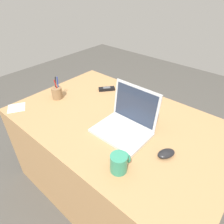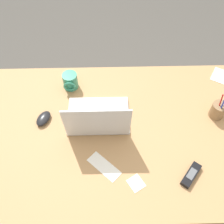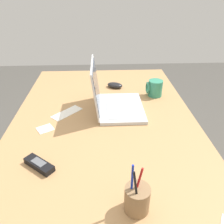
% 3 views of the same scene
% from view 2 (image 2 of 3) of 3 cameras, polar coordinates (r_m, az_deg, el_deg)
% --- Properties ---
extents(ground_plane, '(6.00, 6.00, 0.00)m').
position_cam_2_polar(ground_plane, '(2.08, 0.93, -14.35)').
color(ground_plane, '#4C4944').
extents(desk, '(1.47, 0.95, 0.71)m').
position_cam_2_polar(desk, '(1.75, 1.09, -10.12)').
color(desk, tan).
rests_on(desk, ground).
extents(laptop, '(0.33, 0.28, 0.27)m').
position_cam_2_polar(laptop, '(1.42, -2.93, -1.25)').
color(laptop, silver).
rests_on(laptop, desk).
extents(computer_mouse, '(0.10, 0.12, 0.03)m').
position_cam_2_polar(computer_mouse, '(1.51, -14.21, -1.34)').
color(computer_mouse, black).
rests_on(computer_mouse, desk).
extents(coffee_mug_white, '(0.09, 0.10, 0.10)m').
position_cam_2_polar(coffee_mug_white, '(1.60, -8.76, 6.41)').
color(coffee_mug_white, '#338C6B').
rests_on(coffee_mug_white, desk).
extents(cordless_phone, '(0.12, 0.13, 0.03)m').
position_cam_2_polar(cordless_phone, '(1.37, 16.29, -12.56)').
color(cordless_phone, black).
rests_on(cordless_phone, desk).
extents(pen_holder, '(0.08, 0.08, 0.18)m').
position_cam_2_polar(pen_holder, '(1.56, 21.41, 0.39)').
color(pen_holder, olive).
rests_on(pen_holder, desk).
extents(paper_note_near_laptop, '(0.16, 0.16, 0.00)m').
position_cam_2_polar(paper_note_near_laptop, '(1.81, 22.15, 6.93)').
color(paper_note_near_laptop, white).
rests_on(paper_note_near_laptop, desk).
extents(paper_note_left, '(0.17, 0.17, 0.00)m').
position_cam_2_polar(paper_note_left, '(1.34, -1.68, -11.37)').
color(paper_note_left, white).
rests_on(paper_note_left, desk).
extents(paper_note_right, '(0.09, 0.10, 0.00)m').
position_cam_2_polar(paper_note_right, '(1.31, 5.08, -14.69)').
color(paper_note_right, white).
rests_on(paper_note_right, desk).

